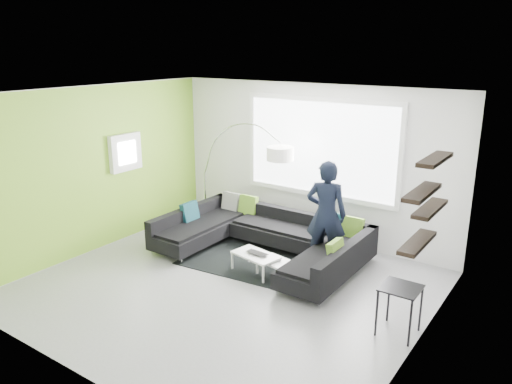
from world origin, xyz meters
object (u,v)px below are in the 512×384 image
(arc_lamp, at_px, (205,173))
(side_table, at_px, (399,310))
(sectional_sofa, at_px, (260,240))
(coffee_table, at_px, (266,265))
(person, at_px, (326,215))
(laptop, at_px, (255,255))

(arc_lamp, bearing_deg, side_table, -14.66)
(sectional_sofa, xyz_separation_m, coffee_table, (0.44, -0.47, -0.16))
(person, height_order, laptop, person)
(person, bearing_deg, arc_lamp, -23.68)
(side_table, distance_m, person, 2.15)
(arc_lamp, distance_m, side_table, 4.77)
(sectional_sofa, bearing_deg, side_table, -18.94)
(side_table, relative_size, person, 0.36)
(side_table, bearing_deg, person, 142.66)
(sectional_sofa, height_order, coffee_table, sectional_sofa)
(sectional_sofa, bearing_deg, arc_lamp, 158.64)
(side_table, bearing_deg, laptop, 171.09)
(sectional_sofa, xyz_separation_m, arc_lamp, (-1.75, 0.69, 0.75))
(arc_lamp, relative_size, person, 1.22)
(person, bearing_deg, laptop, 33.40)
(sectional_sofa, height_order, laptop, sectional_sofa)
(person, bearing_deg, side_table, 126.18)
(sectional_sofa, xyz_separation_m, person, (1.02, 0.34, 0.56))
(coffee_table, height_order, laptop, laptop)
(coffee_table, xyz_separation_m, person, (0.58, 0.81, 0.72))
(sectional_sofa, bearing_deg, person, 18.48)
(coffee_table, distance_m, arc_lamp, 2.64)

